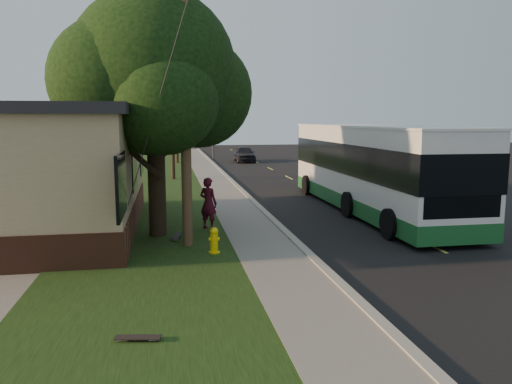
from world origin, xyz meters
The scene contains 17 objects.
ground centered at (0.00, 0.00, 0.00)m, with size 120.00×120.00×0.00m, color black.
road centered at (4.00, 10.00, 0.01)m, with size 8.00×80.00×0.01m, color black.
curb centered at (0.00, 10.00, 0.06)m, with size 0.25×80.00×0.12m, color gray.
sidewalk centered at (-1.00, 10.00, 0.04)m, with size 2.00×80.00×0.08m, color slate.
grass_verge centered at (-4.50, 10.00, 0.04)m, with size 5.00×80.00×0.07m, color black.
fire_hydrant centered at (-2.60, 0.00, 0.43)m, with size 0.32×0.32×0.74m.
utility_pole centered at (-3.31, 0.99, 4.63)m, with size 2.86×3.21×9.07m.
leafy_tree centered at (-4.17, 2.65, 5.17)m, with size 6.30×6.00×7.80m.
bare_tree_near centered at (-3.50, 18.00, 2.15)m, with size 1.38×1.21×4.31m.
bare_tree_far centered at (-3.00, 30.00, 2.00)m, with size 1.38×1.21×4.03m.
traffic_signal centered at (0.50, 34.00, 3.16)m, with size 0.18×0.22×5.50m.
transit_bus centered at (4.48, 5.68, 1.90)m, with size 3.05×13.19×3.57m.
skateboarder centered at (-2.50, 3.17, 0.96)m, with size 0.65×0.43×1.78m, color #480E1E.
skateboard_main centered at (-3.61, 1.97, 0.13)m, with size 0.37×0.93×0.08m.
skateboard_spare centered at (-4.42, -5.42, 0.13)m, with size 0.81×0.33×0.07m.
dumpster centered at (-8.23, 7.58, 0.66)m, with size 1.67×1.49×1.23m.
distant_car centered at (2.99, 30.59, 0.72)m, with size 1.69×4.20×1.43m, color black.
Camera 1 is at (-3.84, -13.72, 3.83)m, focal length 35.00 mm.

